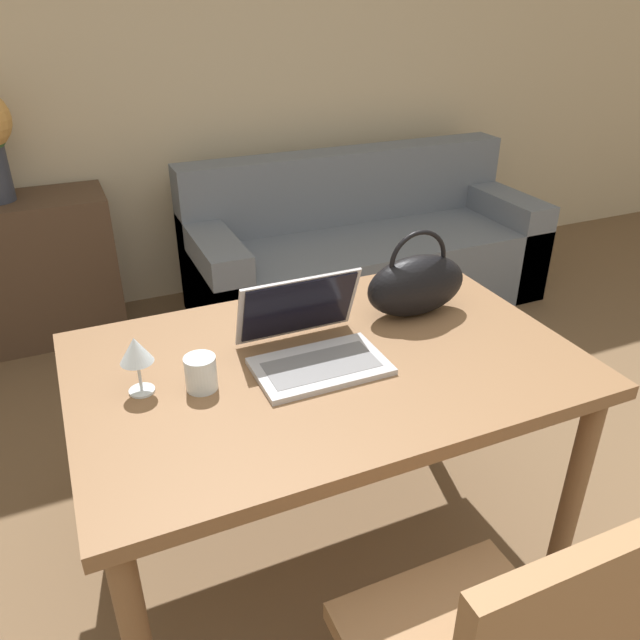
{
  "coord_description": "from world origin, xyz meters",
  "views": [
    {
      "loc": [
        -0.69,
        -0.47,
        1.63
      ],
      "look_at": [
        -0.12,
        0.82,
        0.87
      ],
      "focal_mm": 35.0,
      "sensor_mm": 36.0,
      "label": 1
    }
  ],
  "objects_px": {
    "laptop": "(310,338)",
    "drinking_glass": "(201,373)",
    "handbag": "(416,284)",
    "wine_glass": "(136,352)",
    "couch": "(364,254)"
  },
  "relations": [
    {
      "from": "handbag",
      "to": "couch",
      "type": "bearing_deg",
      "value": 67.65
    },
    {
      "from": "couch",
      "to": "drinking_glass",
      "type": "height_order",
      "value": "drinking_glass"
    },
    {
      "from": "wine_glass",
      "to": "laptop",
      "type": "bearing_deg",
      "value": -1.79
    },
    {
      "from": "couch",
      "to": "wine_glass",
      "type": "bearing_deg",
      "value": -132.5
    },
    {
      "from": "laptop",
      "to": "drinking_glass",
      "type": "xyz_separation_m",
      "value": [
        -0.3,
        -0.03,
        -0.01
      ]
    },
    {
      "from": "couch",
      "to": "handbag",
      "type": "bearing_deg",
      "value": -112.35
    },
    {
      "from": "drinking_glass",
      "to": "wine_glass",
      "type": "height_order",
      "value": "wine_glass"
    },
    {
      "from": "handbag",
      "to": "laptop",
      "type": "bearing_deg",
      "value": -165.14
    },
    {
      "from": "laptop",
      "to": "handbag",
      "type": "bearing_deg",
      "value": 14.86
    },
    {
      "from": "handbag",
      "to": "drinking_glass",
      "type": "bearing_deg",
      "value": -169.02
    },
    {
      "from": "drinking_glass",
      "to": "couch",
      "type": "bearing_deg",
      "value": 51.19
    },
    {
      "from": "couch",
      "to": "laptop",
      "type": "bearing_deg",
      "value": -122.16
    },
    {
      "from": "couch",
      "to": "laptop",
      "type": "distance_m",
      "value": 1.94
    },
    {
      "from": "couch",
      "to": "laptop",
      "type": "relative_size",
      "value": 5.72
    },
    {
      "from": "wine_glass",
      "to": "drinking_glass",
      "type": "bearing_deg",
      "value": -17.89
    }
  ]
}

